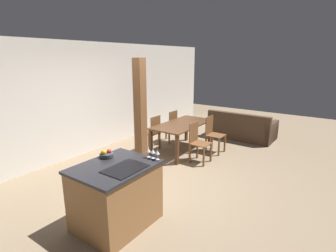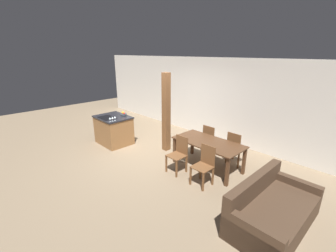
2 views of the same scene
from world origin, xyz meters
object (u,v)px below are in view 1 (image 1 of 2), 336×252
(dining_chair_near_right, at_px, (213,133))
(timber_post, at_px, (140,118))
(wine_glass_near, at_px, (157,153))
(wine_glass_far, at_px, (148,150))
(wine_glass_middle, at_px, (153,152))
(couch, at_px, (242,129))
(dining_chair_far_right, at_px, (170,126))
(kitchen_island, at_px, (116,195))
(dining_chair_far_left, at_px, (152,132))
(dining_chair_near_left, at_px, (198,142))
(fruit_bowl, at_px, (106,154))
(dining_table, at_px, (182,127))

(dining_chair_near_right, height_order, timber_post, timber_post)
(wine_glass_near, bearing_deg, wine_glass_far, 90.00)
(wine_glass_middle, distance_m, couch, 4.70)
(dining_chair_far_right, distance_m, timber_post, 2.17)
(dining_chair_far_right, distance_m, couch, 2.20)
(dining_chair_far_right, bearing_deg, kitchen_island, 23.28)
(wine_glass_far, relative_size, dining_chair_far_left, 0.15)
(dining_chair_near_left, bearing_deg, couch, -4.16)
(fruit_bowl, xyz_separation_m, wine_glass_near, (0.34, -0.68, 0.07))
(dining_chair_near_left, height_order, couch, dining_chair_near_left)
(kitchen_island, relative_size, dining_chair_far_left, 1.22)
(wine_glass_near, height_order, dining_chair_far_left, wine_glass_near)
(dining_chair_near_right, bearing_deg, fruit_bowl, 177.84)
(wine_glass_far, xyz_separation_m, timber_post, (1.08, 1.08, 0.14))
(dining_chair_far_left, xyz_separation_m, couch, (2.39, -1.50, -0.21))
(dining_chair_near_left, height_order, dining_chair_far_right, same)
(dining_chair_far_left, bearing_deg, dining_table, 120.85)
(fruit_bowl, distance_m, dining_chair_far_left, 2.88)
(dining_chair_far_right, bearing_deg, wine_glass_far, 29.52)
(wine_glass_middle, height_order, couch, wine_glass_middle)
(dining_chair_near_left, distance_m, dining_chair_far_left, 1.33)
(fruit_bowl, bearing_deg, dining_chair_near_left, -2.82)
(wine_glass_near, distance_m, wine_glass_middle, 0.08)
(dining_table, distance_m, dining_chair_near_left, 0.79)
(wine_glass_middle, distance_m, dining_chair_far_right, 3.57)
(dining_chair_far_left, bearing_deg, wine_glass_middle, 38.77)
(dining_chair_near_right, distance_m, dining_chair_far_right, 1.33)
(timber_post, bearing_deg, dining_chair_far_right, 18.10)
(dining_chair_near_right, xyz_separation_m, couch, (1.59, -0.17, -0.21))
(wine_glass_middle, distance_m, dining_chair_near_left, 2.35)
(wine_glass_near, xyz_separation_m, couch, (4.63, 0.38, -0.75))
(dining_table, height_order, dining_chair_far_left, dining_chair_far_left)
(fruit_bowl, height_order, wine_glass_middle, wine_glass_middle)
(dining_chair_near_left, xyz_separation_m, dining_chair_far_left, (0.00, 1.33, 0.00))
(wine_glass_middle, xyz_separation_m, timber_post, (1.08, 1.16, 0.14))
(wine_glass_near, xyz_separation_m, wine_glass_far, (0.00, 0.17, 0.00))
(kitchen_island, height_order, dining_chair_near_right, kitchen_island)
(fruit_bowl, bearing_deg, dining_chair_near_right, -2.16)
(couch, bearing_deg, kitchen_island, 90.95)
(wine_glass_far, relative_size, dining_chair_near_right, 0.15)
(dining_table, xyz_separation_m, dining_chair_far_left, (-0.40, 0.66, -0.15))
(dining_chair_far_right, xyz_separation_m, couch, (1.59, -1.50, -0.21))
(dining_chair_near_left, bearing_deg, dining_chair_far_right, 59.15)
(dining_table, bearing_deg, wine_glass_middle, -156.67)
(dining_chair_far_right, bearing_deg, dining_table, 59.15)
(dining_chair_near_right, bearing_deg, wine_glass_near, -169.59)
(wine_glass_middle, bearing_deg, kitchen_island, 149.17)
(wine_glass_near, relative_size, dining_chair_near_right, 0.15)
(dining_table, xyz_separation_m, timber_post, (-1.56, 0.02, 0.54))
(dining_chair_near_right, bearing_deg, wine_glass_far, -172.64)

